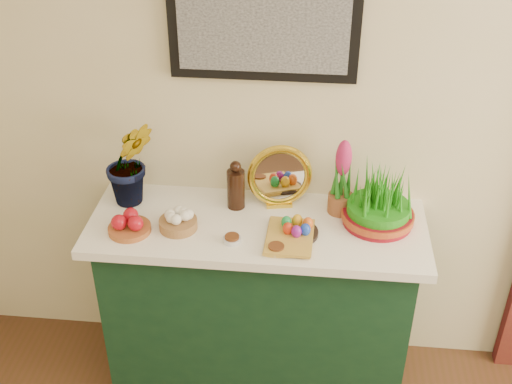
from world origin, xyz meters
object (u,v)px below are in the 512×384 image
Objects in this scene: hyacinth_green at (129,149)px; book at (266,235)px; mirror at (280,177)px; wheatgrass_sabzeh at (379,201)px; sideboard at (257,306)px.

hyacinth_green is 0.67m from book.
wheatgrass_sabzeh is (0.41, -0.10, -0.03)m from mirror.
hyacinth_green is (-0.55, 0.11, 0.72)m from sideboard.
hyacinth_green is 1.05m from wheatgrass_sabzeh.
book is (0.59, -0.21, -0.24)m from hyacinth_green.
wheatgrass_sabzeh reaches higher than sideboard.
sideboard is 4.58× the size of mirror.
book is (0.05, -0.11, 0.48)m from sideboard.
sideboard is 0.62m from mirror.
wheatgrass_sabzeh is at bearing 5.67° from sideboard.
hyacinth_green reaches higher than book.
hyacinth_green is at bearing 169.08° from sideboard.
mirror is at bearing -18.42° from hyacinth_green.
mirror is at bearing 84.56° from book.
hyacinth_green reaches higher than mirror.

